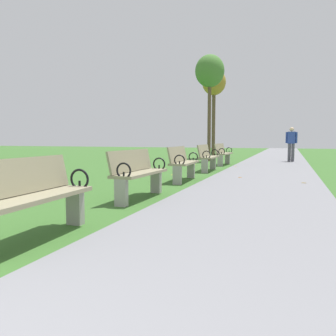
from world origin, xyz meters
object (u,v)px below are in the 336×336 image
at_px(park_bench_3, 138,172).
at_px(park_bench_6, 223,153).
at_px(tree_2, 214,84).
at_px(park_bench_5, 208,157).
at_px(park_bench_2, 32,196).
at_px(tree_1, 210,73).
at_px(park_bench_4, 183,162).
at_px(pedestrian_walking, 291,142).

relative_size(park_bench_3, park_bench_6, 1.00).
bearing_deg(tree_2, park_bench_5, -79.38).
relative_size(park_bench_2, tree_2, 0.32).
height_order(tree_1, tree_2, tree_1).
xyz_separation_m(park_bench_4, park_bench_6, (-0.00, 5.73, 0.00)).
relative_size(park_bench_2, park_bench_3, 1.00).
distance_m(park_bench_2, tree_1, 14.07).
height_order(park_bench_3, park_bench_6, same).
relative_size(park_bench_4, tree_2, 0.33).
relative_size(park_bench_3, park_bench_5, 1.00).
height_order(park_bench_4, pedestrian_walking, pedestrian_walking).
distance_m(park_bench_2, park_bench_6, 11.29).
bearing_deg(tree_2, park_bench_3, -83.84).
height_order(park_bench_2, park_bench_4, same).
distance_m(park_bench_5, tree_1, 6.42).
relative_size(park_bench_2, tree_1, 0.31).
distance_m(park_bench_2, park_bench_4, 5.55).
bearing_deg(park_bench_2, park_bench_4, 90.00).
bearing_deg(park_bench_6, tree_2, 106.56).
relative_size(park_bench_2, park_bench_6, 1.00).
bearing_deg(park_bench_5, park_bench_2, -90.00).
xyz_separation_m(park_bench_3, tree_2, (-1.45, 13.41, 3.64)).
height_order(park_bench_4, park_bench_6, same).
height_order(park_bench_3, tree_2, tree_2).
height_order(park_bench_2, park_bench_3, same).
bearing_deg(tree_2, park_bench_6, -73.44).
relative_size(park_bench_5, tree_1, 0.32).
height_order(park_bench_3, pedestrian_walking, pedestrian_walking).
bearing_deg(park_bench_3, park_bench_2, -90.00).
bearing_deg(tree_1, pedestrian_walking, 10.35).
bearing_deg(park_bench_5, tree_2, 100.62).
bearing_deg(park_bench_2, park_bench_6, 90.00).
distance_m(tree_1, pedestrian_walking, 5.11).
relative_size(park_bench_3, pedestrian_walking, 0.99).
xyz_separation_m(park_bench_2, park_bench_3, (-0.00, 2.75, 0.00)).
distance_m(park_bench_3, pedestrian_walking, 11.78).
bearing_deg(tree_1, park_bench_3, -84.17).
distance_m(park_bench_2, tree_2, 16.63).
xyz_separation_m(park_bench_6, tree_2, (-1.45, 4.87, 3.64)).
relative_size(park_bench_4, park_bench_5, 1.00).
distance_m(park_bench_6, tree_1, 4.52).
xyz_separation_m(tree_1, pedestrian_walking, (3.80, 0.70, -3.34)).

